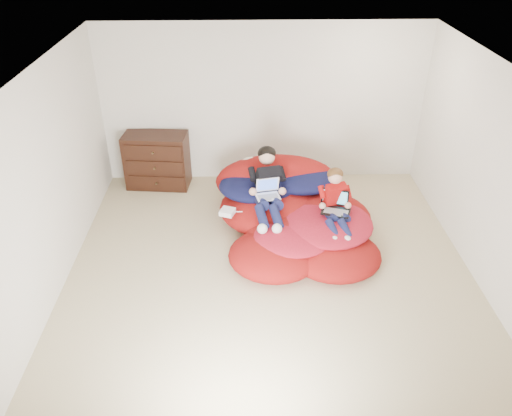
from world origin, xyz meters
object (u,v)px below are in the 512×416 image
Objects in this scene: older_boy at (267,184)px; dresser at (157,160)px; laptop_white at (268,191)px; laptop_black at (335,205)px; beanbag_pile at (292,213)px; younger_boy at (336,201)px.

dresser is at bearing 143.17° from older_boy.
laptop_black is (0.87, -0.27, -0.07)m from laptop_white.
younger_boy reaches higher than beanbag_pile.
laptop_white is at bearing -38.77° from dresser.
younger_boy is at bearing -22.13° from older_boy.
beanbag_pile is at bearing 151.72° from laptop_black.
dresser is 2.92× the size of laptop_white.
beanbag_pile is 5.64× the size of laptop_black.
older_boy is 1.34× the size of younger_boy.
older_boy is 0.95m from laptop_black.
older_boy is (-0.35, 0.08, 0.43)m from beanbag_pile.
beanbag_pile is 0.56m from older_boy.
younger_boy is 2.48× the size of laptop_white.
laptop_black is at bearing -90.00° from younger_boy.
younger_boy is 2.03× the size of laptop_black.
older_boy is (1.69, -1.26, 0.26)m from dresser.
dresser is 2.39× the size of laptop_black.
older_boy is at bearing 167.54° from beanbag_pile.
laptop_white is (1.69, -1.35, 0.19)m from dresser.
laptop_white is at bearing 163.18° from younger_boy.
beanbag_pile is 6.88× the size of laptop_white.
laptop_white is (-0.87, 0.26, 0.00)m from younger_boy.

